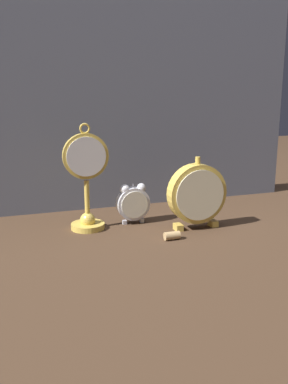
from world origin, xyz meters
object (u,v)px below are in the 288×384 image
object	(u,v)px
mantel_clock_silver	(197,194)
pocket_watch_on_stand	(87,184)
alarm_clock_twin_bell	(133,202)
wine_cork	(172,236)

from	to	relation	value
mantel_clock_silver	pocket_watch_on_stand	bearing A→B (deg)	161.60
alarm_clock_twin_bell	wine_cork	distance (m)	0.19
pocket_watch_on_stand	wine_cork	xyz separation A→B (m)	(0.19, -0.16, -0.12)
mantel_clock_silver	wine_cork	world-z (taller)	mantel_clock_silver
alarm_clock_twin_bell	mantel_clock_silver	size ratio (longest dim) A/B	0.58
alarm_clock_twin_bell	mantel_clock_silver	bearing A→B (deg)	-33.33
mantel_clock_silver	wine_cork	xyz separation A→B (m)	(-0.10, -0.06, -0.09)
alarm_clock_twin_bell	mantel_clock_silver	xyz separation A→B (m)	(0.16, -0.10, 0.03)
alarm_clock_twin_bell	mantel_clock_silver	world-z (taller)	mantel_clock_silver
pocket_watch_on_stand	mantel_clock_silver	size ratio (longest dim) A/B	1.45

